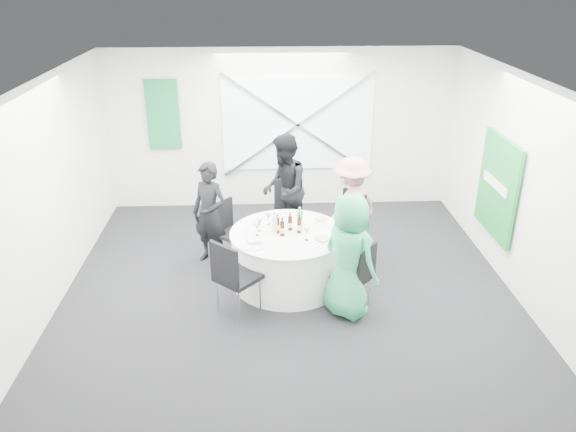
{
  "coord_description": "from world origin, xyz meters",
  "views": [
    {
      "loc": [
        -0.32,
        -6.54,
        4.03
      ],
      "look_at": [
        0.0,
        0.2,
        1.0
      ],
      "focal_mm": 35.0,
      "sensor_mm": 36.0,
      "label": 1
    }
  ],
  "objects_px": {
    "chair_front_right": "(358,272)",
    "person_woman_green": "(349,256)",
    "chair_back_right": "(348,219)",
    "person_man_back": "(284,190)",
    "person_woman_pink": "(351,208)",
    "banquet_table": "(288,257)",
    "clear_water_bottle": "(274,225)",
    "person_man_back_left": "(210,214)",
    "chair_front_left": "(232,273)",
    "chair_back_left": "(229,227)",
    "chair_back": "(288,208)",
    "green_water_bottle": "(300,220)"
  },
  "relations": [
    {
      "from": "chair_front_left",
      "to": "person_woman_pink",
      "type": "bearing_deg",
      "value": -95.16
    },
    {
      "from": "chair_back",
      "to": "chair_front_right",
      "type": "distance_m",
      "value": 2.09
    },
    {
      "from": "person_woman_pink",
      "to": "person_woman_green",
      "type": "bearing_deg",
      "value": 42.78
    },
    {
      "from": "chair_back_right",
      "to": "person_man_back",
      "type": "height_order",
      "value": "person_man_back"
    },
    {
      "from": "chair_front_right",
      "to": "person_woman_green",
      "type": "xyz_separation_m",
      "value": [
        -0.13,
        -0.07,
        0.26
      ]
    },
    {
      "from": "banquet_table",
      "to": "clear_water_bottle",
      "type": "height_order",
      "value": "clear_water_bottle"
    },
    {
      "from": "chair_back",
      "to": "person_man_back_left",
      "type": "height_order",
      "value": "person_man_back_left"
    },
    {
      "from": "chair_back",
      "to": "chair_back_right",
      "type": "bearing_deg",
      "value": -23.58
    },
    {
      "from": "chair_front_right",
      "to": "clear_water_bottle",
      "type": "xyz_separation_m",
      "value": [
        -1.02,
        0.71,
        0.34
      ]
    },
    {
      "from": "chair_back",
      "to": "clear_water_bottle",
      "type": "height_order",
      "value": "clear_water_bottle"
    },
    {
      "from": "chair_back_left",
      "to": "chair_front_left",
      "type": "xyz_separation_m",
      "value": [
        0.12,
        -1.47,
        0.07
      ]
    },
    {
      "from": "person_woman_green",
      "to": "chair_front_right",
      "type": "bearing_deg",
      "value": -105.32
    },
    {
      "from": "chair_back",
      "to": "chair_back_right",
      "type": "xyz_separation_m",
      "value": [
        0.87,
        -0.43,
        -0.02
      ]
    },
    {
      "from": "chair_front_left",
      "to": "person_man_back_left",
      "type": "xyz_separation_m",
      "value": [
        -0.38,
        1.45,
        0.15
      ]
    },
    {
      "from": "chair_front_left",
      "to": "person_woman_green",
      "type": "relative_size",
      "value": 0.64
    },
    {
      "from": "banquet_table",
      "to": "green_water_bottle",
      "type": "bearing_deg",
      "value": 33.68
    },
    {
      "from": "chair_front_right",
      "to": "green_water_bottle",
      "type": "distance_m",
      "value": 1.12
    },
    {
      "from": "chair_back_left",
      "to": "person_man_back_left",
      "type": "height_order",
      "value": "person_man_back_left"
    },
    {
      "from": "chair_front_left",
      "to": "chair_back",
      "type": "bearing_deg",
      "value": -68.89
    },
    {
      "from": "banquet_table",
      "to": "chair_back",
      "type": "distance_m",
      "value": 1.24
    },
    {
      "from": "chair_back_right",
      "to": "person_woman_pink",
      "type": "distance_m",
      "value": 0.2
    },
    {
      "from": "banquet_table",
      "to": "person_woman_pink",
      "type": "distance_m",
      "value": 1.27
    },
    {
      "from": "chair_back_right",
      "to": "chair_front_left",
      "type": "relative_size",
      "value": 0.96
    },
    {
      "from": "person_woman_green",
      "to": "clear_water_bottle",
      "type": "relative_size",
      "value": 5.17
    },
    {
      "from": "person_woman_pink",
      "to": "chair_front_right",
      "type": "bearing_deg",
      "value": 47.51
    },
    {
      "from": "chair_front_right",
      "to": "chair_front_left",
      "type": "height_order",
      "value": "chair_front_left"
    },
    {
      "from": "chair_back_right",
      "to": "person_man_back_left",
      "type": "xyz_separation_m",
      "value": [
        -2.02,
        -0.12,
        0.18
      ]
    },
    {
      "from": "banquet_table",
      "to": "chair_front_left",
      "type": "bearing_deg",
      "value": -132.33
    },
    {
      "from": "chair_front_left",
      "to": "person_man_back_left",
      "type": "height_order",
      "value": "person_man_back_left"
    },
    {
      "from": "banquet_table",
      "to": "person_man_back",
      "type": "relative_size",
      "value": 0.9
    },
    {
      "from": "chair_back",
      "to": "person_woman_pink",
      "type": "distance_m",
      "value": 1.02
    },
    {
      "from": "chair_back_right",
      "to": "green_water_bottle",
      "type": "relative_size",
      "value": 3.13
    },
    {
      "from": "chair_back_left",
      "to": "person_man_back_left",
      "type": "relative_size",
      "value": 0.61
    },
    {
      "from": "chair_back_right",
      "to": "person_woman_green",
      "type": "bearing_deg",
      "value": -48.21
    },
    {
      "from": "chair_back_left",
      "to": "person_woman_green",
      "type": "distance_m",
      "value": 2.14
    },
    {
      "from": "person_man_back_left",
      "to": "person_woman_green",
      "type": "relative_size",
      "value": 0.95
    },
    {
      "from": "person_woman_pink",
      "to": "banquet_table",
      "type": "bearing_deg",
      "value": -0.0
    },
    {
      "from": "chair_front_right",
      "to": "person_woman_green",
      "type": "relative_size",
      "value": 0.58
    },
    {
      "from": "chair_front_left",
      "to": "clear_water_bottle",
      "type": "height_order",
      "value": "clear_water_bottle"
    },
    {
      "from": "chair_back",
      "to": "clear_water_bottle",
      "type": "distance_m",
      "value": 1.28
    },
    {
      "from": "chair_back",
      "to": "green_water_bottle",
      "type": "relative_size",
      "value": 3.22
    },
    {
      "from": "person_man_back",
      "to": "person_woman_pink",
      "type": "relative_size",
      "value": 1.12
    },
    {
      "from": "chair_front_left",
      "to": "green_water_bottle",
      "type": "bearing_deg",
      "value": -92.17
    },
    {
      "from": "chair_back",
      "to": "person_woman_pink",
      "type": "bearing_deg",
      "value": -24.83
    },
    {
      "from": "person_man_back",
      "to": "person_woman_pink",
      "type": "height_order",
      "value": "person_man_back"
    },
    {
      "from": "person_woman_green",
      "to": "person_man_back",
      "type": "bearing_deg",
      "value": -23.14
    },
    {
      "from": "chair_front_right",
      "to": "person_man_back_left",
      "type": "bearing_deg",
      "value": -84.91
    },
    {
      "from": "chair_back_left",
      "to": "green_water_bottle",
      "type": "distance_m",
      "value": 1.2
    },
    {
      "from": "banquet_table",
      "to": "chair_back",
      "type": "relative_size",
      "value": 1.54
    },
    {
      "from": "banquet_table",
      "to": "chair_back_left",
      "type": "bearing_deg",
      "value": 140.59
    }
  ]
}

